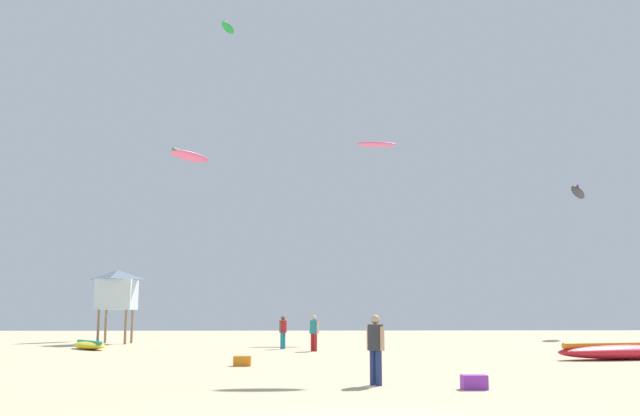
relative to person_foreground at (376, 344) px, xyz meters
The scene contains 12 objects.
person_foreground is the anchor object (origin of this frame).
person_midground 17.34m from the person_foreground, 98.44° to the left, with size 0.36×0.46×1.57m.
person_left 15.08m from the person_foreground, 94.19° to the left, with size 0.43×0.38×1.60m.
kite_grounded_near 13.56m from the person_foreground, 41.50° to the left, with size 5.45×2.59×0.63m.
kite_grounded_mid 20.69m from the person_foreground, 124.59° to the left, with size 2.80×3.44×0.43m.
lifeguard_tower 26.33m from the person_foreground, 117.55° to the left, with size 2.30×2.30×4.15m.
cooler_box 2.44m from the person_foreground, 24.04° to the right, with size 0.56×0.36×0.32m, color purple.
gear_bag 7.29m from the person_foreground, 120.23° to the left, with size 0.56×0.36×0.32m, color orange.
kite_aloft_0 30.58m from the person_foreground, 83.12° to the left, with size 2.74×0.94×0.34m.
kite_aloft_1 37.31m from the person_foreground, 106.29° to the left, with size 3.20×4.12×0.68m.
kite_aloft_3 40.25m from the person_foreground, 60.41° to the left, with size 2.63×4.24×1.04m.
kite_aloft_4 40.04m from the person_foreground, 102.36° to the left, with size 1.17×2.32×0.41m.
Camera 1 is at (-0.99, -10.27, 1.68)m, focal length 38.84 mm.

